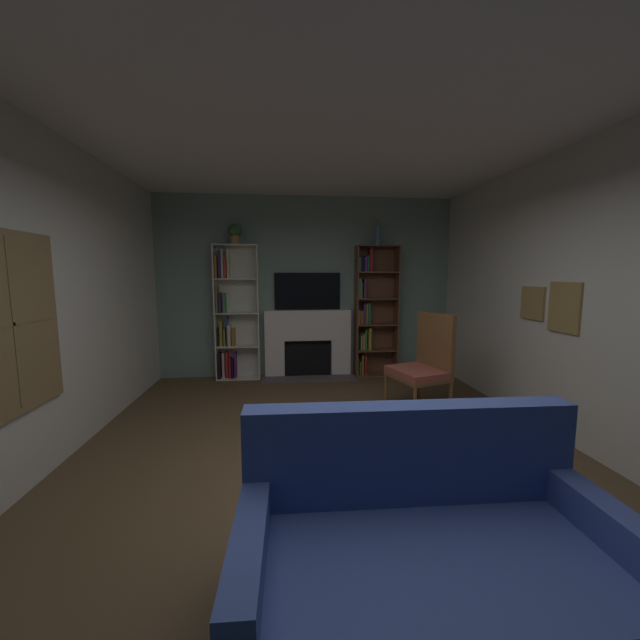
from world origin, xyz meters
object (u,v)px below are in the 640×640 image
bookshelf_left (232,316)px  fireplace (308,342)px  vase_with_flowers (378,235)px  bookshelf_right (371,311)px  armchair (424,363)px  potted_plant (235,233)px  couch (428,562)px  tv (307,291)px

bookshelf_left → fireplace: bearing=-0.2°
fireplace → vase_with_flowers: size_ratio=3.11×
bookshelf_left → vase_with_flowers: (2.31, -0.06, 1.28)m
fireplace → bookshelf_left: size_ratio=0.70×
bookshelf_right → vase_with_flowers: vase_with_flowers is taller
armchair → fireplace: bearing=126.8°
bookshelf_right → potted_plant: (-2.15, -0.04, 1.23)m
bookshelf_right → couch: bearing=-100.1°
fireplace → armchair: (1.28, -1.71, 0.04)m
tv → vase_with_flowers: size_ratio=2.21×
fireplace → potted_plant: 2.05m
fireplace → bookshelf_left: (-1.19, 0.01, 0.44)m
fireplace → bookshelf_left: bearing=179.8°
bookshelf_right → tv: bearing=175.8°
fireplace → couch: bearing=-86.6°
fireplace → bookshelf_right: 1.14m
potted_plant → armchair: (2.39, -1.66, -1.69)m
tv → vase_with_flowers: vase_with_flowers is taller
couch → vase_with_flowers: bearing=78.7°
armchair → vase_with_flowers: bearing=95.7°
bookshelf_left → tv: bearing=3.0°
bookshelf_right → vase_with_flowers: (0.08, -0.04, 1.23)m
fireplace → bookshelf_left: bookshelf_left is taller
fireplace → potted_plant: (-1.11, -0.05, 1.72)m
fireplace → tv: size_ratio=1.40×
bookshelf_left → vase_with_flowers: size_ratio=4.42×
bookshelf_right → armchair: bearing=-81.8°
fireplace → armchair: size_ratio=1.24×
fireplace → tv: bearing=90.0°
tv → bookshelf_right: 1.09m
vase_with_flowers → armchair: size_ratio=0.40×
potted_plant → bookshelf_left: bearing=144.9°
bookshelf_left → potted_plant: size_ratio=6.87×
bookshelf_right → potted_plant: 2.47m
bookshelf_left → vase_with_flowers: vase_with_flowers is taller
armchair → bookshelf_right: bearing=98.2°
bookshelf_right → bookshelf_left: bearing=179.6°
vase_with_flowers → bookshelf_left: bearing=178.6°
couch → tv: bearing=93.4°
bookshelf_left → potted_plant: bearing=-35.1°
fireplace → armchair: armchair is taller
couch → bookshelf_left: bearing=108.6°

